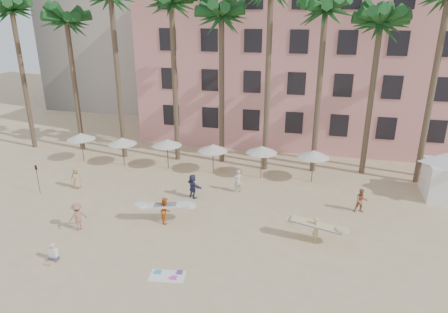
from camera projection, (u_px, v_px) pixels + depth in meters
name	position (u px, v px, depth m)	size (l,w,h in m)	color
ground	(171.00, 261.00, 21.51)	(120.00, 120.00, 0.00)	#D1B789
pink_hotel	(322.00, 59.00, 40.96)	(35.00, 14.00, 16.00)	pink
palm_row	(239.00, 7.00, 30.64)	(44.40, 5.40, 16.30)	brown
umbrella_row	(189.00, 145.00, 32.78)	(22.50, 2.70, 2.73)	#332B23
beach_towel	(168.00, 275.00, 20.30)	(1.92, 1.25, 0.14)	white
carrier_yellow	(316.00, 227.00, 23.06)	(3.05, 1.19, 1.55)	#D7B779
carrier_white	(165.00, 209.00, 25.18)	(3.23, 1.37, 1.69)	orange
beachgoers	(182.00, 194.00, 27.35)	(21.58, 8.62, 1.78)	beige
paddle	(37.00, 176.00, 29.01)	(0.18, 0.04, 2.23)	black
seated_man	(53.00, 255.00, 21.43)	(0.42, 0.73, 0.95)	#3F3F4C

